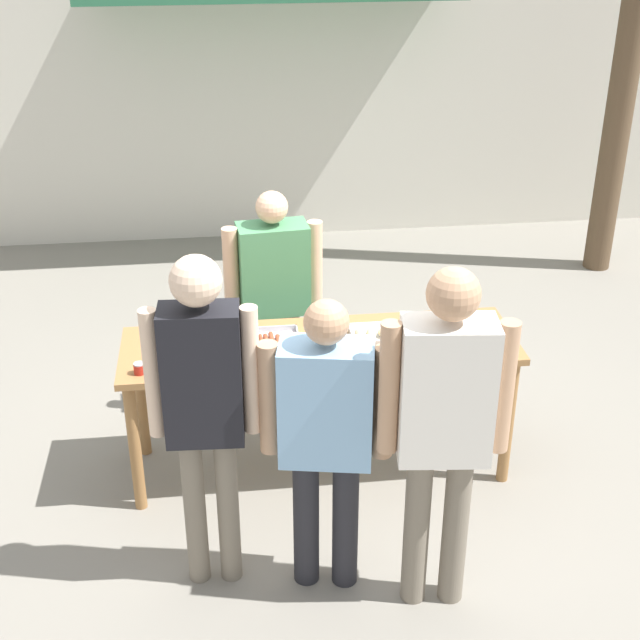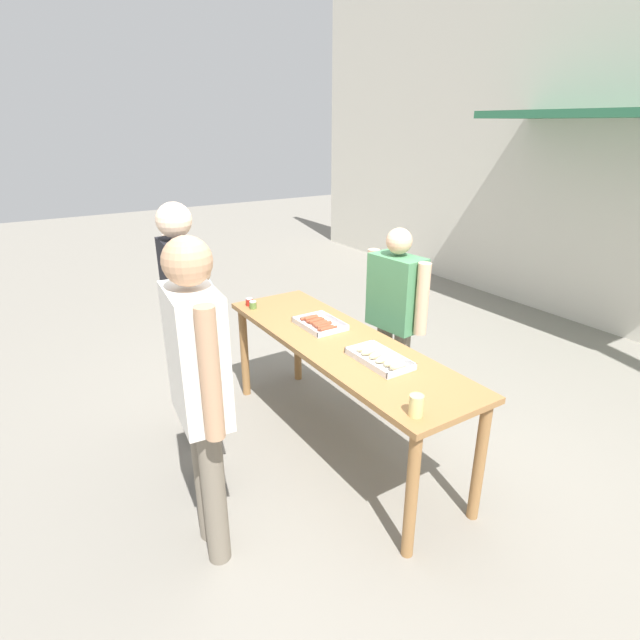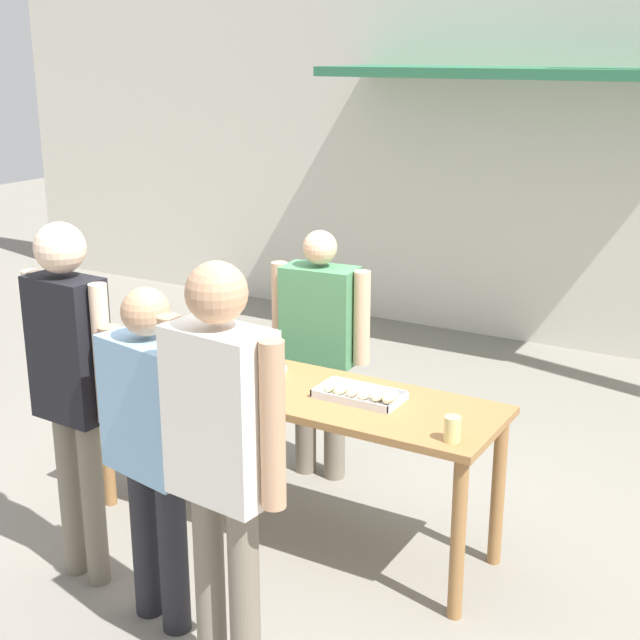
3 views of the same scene
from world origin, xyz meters
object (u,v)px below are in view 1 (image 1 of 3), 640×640
(food_tray_buns, at_px, (390,333))
(beer_cup, at_px, (501,342))
(person_customer_with_cup, at_px, (444,415))
(person_customer_waiting_in_line, at_px, (326,426))
(condiment_jar_ketchup, at_px, (155,368))
(condiment_jar_mustard, at_px, (139,368))
(food_tray_sausages, at_px, (266,341))
(person_server_behind_table, at_px, (274,287))
(person_customer_holding_hotdog, at_px, (204,395))

(food_tray_buns, distance_m, beer_cup, 0.64)
(beer_cup, relative_size, person_customer_with_cup, 0.07)
(food_tray_buns, height_order, person_customer_waiting_in_line, person_customer_waiting_in_line)
(condiment_jar_ketchup, distance_m, beer_cup, 1.95)
(condiment_jar_mustard, distance_m, person_customer_waiting_in_line, 1.20)
(food_tray_sausages, xyz_separation_m, person_server_behind_table, (0.09, 0.67, 0.03))
(beer_cup, height_order, person_server_behind_table, person_server_behind_table)
(food_tray_sausages, bearing_deg, condiment_jar_ketchup, -157.29)
(person_customer_holding_hotdog, distance_m, person_customer_with_cup, 1.13)
(food_tray_buns, height_order, beer_cup, beer_cup)
(food_tray_sausages, xyz_separation_m, person_customer_waiting_in_line, (0.22, -1.01, 0.07))
(person_customer_with_cup, bearing_deg, person_server_behind_table, -64.93)
(person_server_behind_table, xyz_separation_m, person_customer_holding_hotdog, (-0.45, -1.59, 0.20))
(beer_cup, bearing_deg, person_server_behind_table, 143.44)
(food_tray_buns, bearing_deg, person_customer_with_cup, -89.36)
(condiment_jar_ketchup, distance_m, person_customer_holding_hotdog, 0.75)
(condiment_jar_mustard, distance_m, condiment_jar_ketchup, 0.09)
(condiment_jar_ketchup, bearing_deg, person_customer_with_cup, -34.59)
(condiment_jar_ketchup, height_order, person_customer_with_cup, person_customer_with_cup)
(beer_cup, xyz_separation_m, person_customer_holding_hotdog, (-1.68, -0.68, 0.19))
(food_tray_buns, xyz_separation_m, person_customer_waiting_in_line, (-0.51, -1.01, 0.06))
(person_server_behind_table, bearing_deg, food_tray_sausages, -103.69)
(food_tray_buns, bearing_deg, condiment_jar_ketchup, -169.06)
(beer_cup, bearing_deg, condiment_jar_ketchup, -179.54)
(beer_cup, bearing_deg, condiment_jar_mustard, -179.76)
(beer_cup, xyz_separation_m, person_customer_waiting_in_line, (-1.10, -0.77, 0.03))
(person_customer_with_cup, xyz_separation_m, person_customer_waiting_in_line, (-0.52, 0.19, -0.15))
(condiment_jar_ketchup, bearing_deg, condiment_jar_mustard, 175.29)
(food_tray_sausages, height_order, beer_cup, beer_cup)
(food_tray_buns, height_order, person_customer_with_cup, person_customer_with_cup)
(food_tray_buns, height_order, condiment_jar_mustard, food_tray_buns)
(food_tray_buns, xyz_separation_m, condiment_jar_mustard, (-1.44, -0.25, 0.01))
(condiment_jar_mustard, xyz_separation_m, person_customer_holding_hotdog, (0.36, -0.67, 0.22))
(condiment_jar_ketchup, height_order, person_customer_holding_hotdog, person_customer_holding_hotdog)
(food_tray_sausages, relative_size, condiment_jar_mustard, 5.88)
(food_tray_sausages, height_order, person_customer_holding_hotdog, person_customer_holding_hotdog)
(person_customer_waiting_in_line, bearing_deg, person_server_behind_table, -74.91)
(beer_cup, xyz_separation_m, person_server_behind_table, (-1.23, 0.91, -0.01))
(condiment_jar_mustard, height_order, person_customer_waiting_in_line, person_customer_waiting_in_line)
(condiment_jar_mustard, bearing_deg, person_server_behind_table, 48.80)
(person_customer_with_cup, distance_m, person_customer_waiting_in_line, 0.57)
(food_tray_sausages, height_order, food_tray_buns, food_tray_buns)
(condiment_jar_ketchup, bearing_deg, food_tray_buns, 10.94)
(beer_cup, bearing_deg, food_tray_buns, 157.55)
(food_tray_buns, bearing_deg, food_tray_sausages, 179.98)
(person_customer_holding_hotdog, bearing_deg, condiment_jar_ketchup, -64.50)
(food_tray_sausages, relative_size, person_customer_waiting_in_line, 0.23)
(beer_cup, bearing_deg, food_tray_sausages, 169.46)
(condiment_jar_ketchup, distance_m, person_customer_with_cup, 1.67)
(person_customer_waiting_in_line, bearing_deg, person_customer_with_cup, 170.88)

